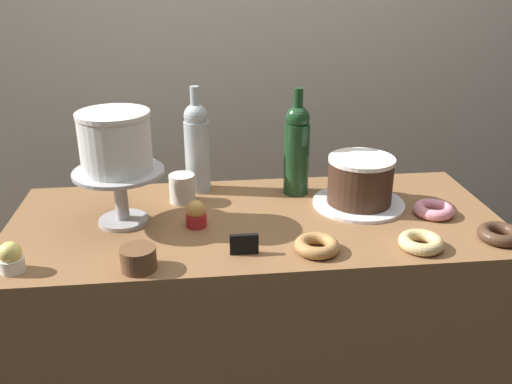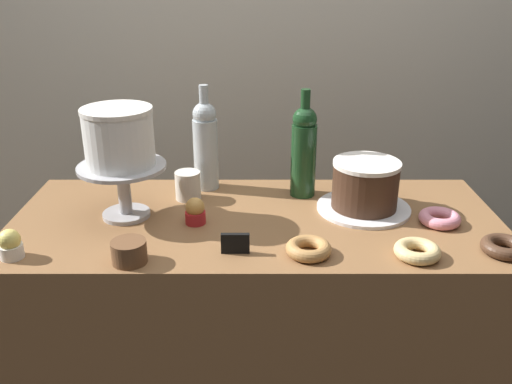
{
  "view_description": "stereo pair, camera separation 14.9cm",
  "coord_description": "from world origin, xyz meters",
  "px_view_note": "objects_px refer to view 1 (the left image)",
  "views": [
    {
      "loc": [
        -0.15,
        -1.37,
        1.61
      ],
      "look_at": [
        0.0,
        0.0,
        1.03
      ],
      "focal_mm": 38.41,
      "sensor_mm": 36.0,
      "label": 1
    },
    {
      "loc": [
        -0.0,
        -1.37,
        1.61
      ],
      "look_at": [
        0.0,
        0.0,
        1.03
      ],
      "focal_mm": 38.41,
      "sensor_mm": 36.0,
      "label": 2
    }
  ],
  "objects_px": {
    "cupcake_caramel": "(196,214)",
    "donut_pink": "(434,210)",
    "wine_bottle_green": "(297,148)",
    "white_layer_cake": "(115,141)",
    "coffee_cup_ceramic": "(182,188)",
    "donut_glazed": "(421,242)",
    "donut_chocolate": "(500,234)",
    "donut_maple": "(317,246)",
    "chocolate_round_cake": "(360,180)",
    "cake_stand_pedestal": "(120,187)",
    "wine_bottle_clear": "(197,146)",
    "price_sign_chalkboard": "(244,244)",
    "cookie_stack": "(138,258)",
    "cupcake_lemon": "(11,258)"
  },
  "relations": [
    {
      "from": "white_layer_cake",
      "to": "coffee_cup_ceramic",
      "type": "distance_m",
      "value": 0.28
    },
    {
      "from": "white_layer_cake",
      "to": "wine_bottle_green",
      "type": "distance_m",
      "value": 0.54
    },
    {
      "from": "wine_bottle_green",
      "to": "coffee_cup_ceramic",
      "type": "height_order",
      "value": "wine_bottle_green"
    },
    {
      "from": "donut_glazed",
      "to": "cookie_stack",
      "type": "bearing_deg",
      "value": -177.97
    },
    {
      "from": "donut_pink",
      "to": "wine_bottle_green",
      "type": "bearing_deg",
      "value": 150.39
    },
    {
      "from": "price_sign_chalkboard",
      "to": "white_layer_cake",
      "type": "bearing_deg",
      "value": 146.02
    },
    {
      "from": "cake_stand_pedestal",
      "to": "price_sign_chalkboard",
      "type": "xyz_separation_m",
      "value": [
        0.31,
        -0.21,
        -0.08
      ]
    },
    {
      "from": "wine_bottle_green",
      "to": "wine_bottle_clear",
      "type": "bearing_deg",
      "value": 169.07
    },
    {
      "from": "donut_chocolate",
      "to": "coffee_cup_ceramic",
      "type": "relative_size",
      "value": 1.32
    },
    {
      "from": "wine_bottle_clear",
      "to": "donut_chocolate",
      "type": "distance_m",
      "value": 0.88
    },
    {
      "from": "cupcake_caramel",
      "to": "donut_chocolate",
      "type": "relative_size",
      "value": 0.66
    },
    {
      "from": "chocolate_round_cake",
      "to": "cupcake_lemon",
      "type": "height_order",
      "value": "chocolate_round_cake"
    },
    {
      "from": "chocolate_round_cake",
      "to": "cookie_stack",
      "type": "relative_size",
      "value": 2.26
    },
    {
      "from": "wine_bottle_green",
      "to": "donut_maple",
      "type": "xyz_separation_m",
      "value": [
        -0.01,
        -0.37,
        -0.13
      ]
    },
    {
      "from": "cake_stand_pedestal",
      "to": "donut_maple",
      "type": "bearing_deg",
      "value": -24.09
    },
    {
      "from": "cupcake_caramel",
      "to": "donut_pink",
      "type": "height_order",
      "value": "cupcake_caramel"
    },
    {
      "from": "donut_chocolate",
      "to": "cookie_stack",
      "type": "relative_size",
      "value": 1.33
    },
    {
      "from": "cupcake_lemon",
      "to": "donut_maple",
      "type": "xyz_separation_m",
      "value": [
        0.72,
        0.01,
        -0.02
      ]
    },
    {
      "from": "donut_maple",
      "to": "donut_pink",
      "type": "distance_m",
      "value": 0.41
    },
    {
      "from": "cookie_stack",
      "to": "coffee_cup_ceramic",
      "type": "height_order",
      "value": "coffee_cup_ceramic"
    },
    {
      "from": "white_layer_cake",
      "to": "chocolate_round_cake",
      "type": "distance_m",
      "value": 0.69
    },
    {
      "from": "donut_pink",
      "to": "price_sign_chalkboard",
      "type": "relative_size",
      "value": 1.6
    },
    {
      "from": "donut_maple",
      "to": "chocolate_round_cake",
      "type": "bearing_deg",
      "value": 55.33
    },
    {
      "from": "white_layer_cake",
      "to": "donut_pink",
      "type": "xyz_separation_m",
      "value": [
        0.86,
        -0.05,
        -0.22
      ]
    },
    {
      "from": "white_layer_cake",
      "to": "donut_glazed",
      "type": "height_order",
      "value": "white_layer_cake"
    },
    {
      "from": "donut_maple",
      "to": "donut_pink",
      "type": "bearing_deg",
      "value": 24.75
    },
    {
      "from": "cupcake_caramel",
      "to": "donut_pink",
      "type": "relative_size",
      "value": 0.66
    },
    {
      "from": "donut_glazed",
      "to": "donut_chocolate",
      "type": "distance_m",
      "value": 0.22
    },
    {
      "from": "donut_glazed",
      "to": "donut_pink",
      "type": "distance_m",
      "value": 0.21
    },
    {
      "from": "chocolate_round_cake",
      "to": "coffee_cup_ceramic",
      "type": "relative_size",
      "value": 2.23
    },
    {
      "from": "wine_bottle_clear",
      "to": "cupcake_caramel",
      "type": "height_order",
      "value": "wine_bottle_clear"
    },
    {
      "from": "wine_bottle_green",
      "to": "cupcake_caramel",
      "type": "relative_size",
      "value": 4.38
    },
    {
      "from": "wine_bottle_clear",
      "to": "donut_maple",
      "type": "distance_m",
      "value": 0.53
    },
    {
      "from": "donut_chocolate",
      "to": "cake_stand_pedestal",
      "type": "bearing_deg",
      "value": 167.75
    },
    {
      "from": "cake_stand_pedestal",
      "to": "cookie_stack",
      "type": "xyz_separation_m",
      "value": [
        0.06,
        -0.26,
        -0.08
      ]
    },
    {
      "from": "donut_glazed",
      "to": "chocolate_round_cake",
      "type": "bearing_deg",
      "value": 106.18
    },
    {
      "from": "cookie_stack",
      "to": "donut_pink",
      "type": "bearing_deg",
      "value": 14.52
    },
    {
      "from": "wine_bottle_green",
      "to": "donut_maple",
      "type": "relative_size",
      "value": 2.91
    },
    {
      "from": "chocolate_round_cake",
      "to": "donut_pink",
      "type": "relative_size",
      "value": 1.69
    },
    {
      "from": "donut_pink",
      "to": "coffee_cup_ceramic",
      "type": "relative_size",
      "value": 1.32
    },
    {
      "from": "wine_bottle_green",
      "to": "cupcake_lemon",
      "type": "xyz_separation_m",
      "value": [
        -0.73,
        -0.39,
        -0.11
      ]
    },
    {
      "from": "donut_maple",
      "to": "price_sign_chalkboard",
      "type": "relative_size",
      "value": 1.6
    },
    {
      "from": "cake_stand_pedestal",
      "to": "chocolate_round_cake",
      "type": "distance_m",
      "value": 0.68
    },
    {
      "from": "wine_bottle_green",
      "to": "cookie_stack",
      "type": "distance_m",
      "value": 0.61
    },
    {
      "from": "wine_bottle_clear",
      "to": "donut_pink",
      "type": "distance_m",
      "value": 0.72
    },
    {
      "from": "white_layer_cake",
      "to": "cupcake_caramel",
      "type": "bearing_deg",
      "value": -12.86
    },
    {
      "from": "donut_pink",
      "to": "white_layer_cake",
      "type": "bearing_deg",
      "value": 176.79
    },
    {
      "from": "donut_chocolate",
      "to": "coffee_cup_ceramic",
      "type": "height_order",
      "value": "coffee_cup_ceramic"
    },
    {
      "from": "donut_glazed",
      "to": "price_sign_chalkboard",
      "type": "bearing_deg",
      "value": 177.38
    },
    {
      "from": "wine_bottle_clear",
      "to": "wine_bottle_green",
      "type": "relative_size",
      "value": 1.0
    }
  ]
}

